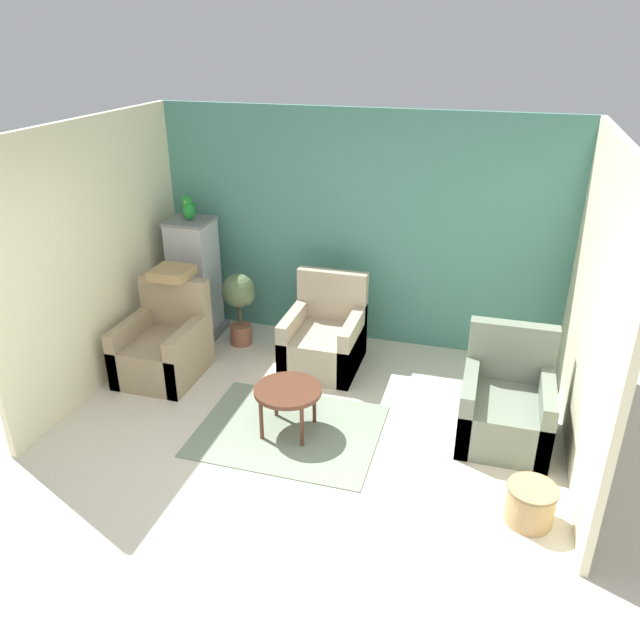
{
  "coord_description": "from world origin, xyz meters",
  "views": [
    {
      "loc": [
        1.43,
        -3.4,
        3.33
      ],
      "look_at": [
        0.0,
        1.53,
        0.91
      ],
      "focal_mm": 35.0,
      "sensor_mm": 36.0,
      "label": 1
    }
  ],
  "objects_px": {
    "armchair_right": "(505,407)",
    "potted_plant": "(239,299)",
    "armchair_middle": "(324,340)",
    "birdcage": "(195,280)",
    "coffee_table": "(288,393)",
    "parrot": "(189,208)",
    "armchair_left": "(164,348)",
    "wicker_basket": "(530,503)"
  },
  "relations": [
    {
      "from": "parrot",
      "to": "wicker_basket",
      "type": "xyz_separation_m",
      "value": [
        3.75,
        -2.19,
        -1.36
      ]
    },
    {
      "from": "birdcage",
      "to": "potted_plant",
      "type": "xyz_separation_m",
      "value": [
        0.58,
        -0.11,
        -0.12
      ]
    },
    {
      "from": "armchair_left",
      "to": "potted_plant",
      "type": "xyz_separation_m",
      "value": [
        0.49,
        0.86,
        0.26
      ]
    },
    {
      "from": "armchair_middle",
      "to": "birdcage",
      "type": "relative_size",
      "value": 0.69
    },
    {
      "from": "coffee_table",
      "to": "birdcage",
      "type": "distance_m",
      "value": 2.34
    },
    {
      "from": "armchair_left",
      "to": "potted_plant",
      "type": "height_order",
      "value": "armchair_left"
    },
    {
      "from": "parrot",
      "to": "armchair_middle",
      "type": "bearing_deg",
      "value": -11.14
    },
    {
      "from": "armchair_right",
      "to": "wicker_basket",
      "type": "relative_size",
      "value": 2.62
    },
    {
      "from": "armchair_left",
      "to": "wicker_basket",
      "type": "distance_m",
      "value": 3.85
    },
    {
      "from": "armchair_right",
      "to": "parrot",
      "type": "distance_m",
      "value": 3.91
    },
    {
      "from": "armchair_right",
      "to": "armchair_middle",
      "type": "xyz_separation_m",
      "value": [
        -1.89,
        0.81,
        0.0
      ]
    },
    {
      "from": "armchair_right",
      "to": "armchair_middle",
      "type": "bearing_deg",
      "value": 156.79
    },
    {
      "from": "armchair_middle",
      "to": "birdcage",
      "type": "bearing_deg",
      "value": 168.94
    },
    {
      "from": "coffee_table",
      "to": "birdcage",
      "type": "xyz_separation_m",
      "value": [
        -1.68,
        1.6,
        0.28
      ]
    },
    {
      "from": "armchair_right",
      "to": "birdcage",
      "type": "xyz_separation_m",
      "value": [
        -3.53,
        1.13,
        0.38
      ]
    },
    {
      "from": "birdcage",
      "to": "armchair_left",
      "type": "bearing_deg",
      "value": -84.38
    },
    {
      "from": "coffee_table",
      "to": "potted_plant",
      "type": "height_order",
      "value": "potted_plant"
    },
    {
      "from": "coffee_table",
      "to": "armchair_right",
      "type": "height_order",
      "value": "armchair_right"
    },
    {
      "from": "birdcage",
      "to": "wicker_basket",
      "type": "relative_size",
      "value": 3.78
    },
    {
      "from": "armchair_middle",
      "to": "potted_plant",
      "type": "distance_m",
      "value": 1.12
    },
    {
      "from": "birdcage",
      "to": "wicker_basket",
      "type": "bearing_deg",
      "value": -30.23
    },
    {
      "from": "armchair_left",
      "to": "armchair_middle",
      "type": "bearing_deg",
      "value": 22.77
    },
    {
      "from": "armchair_middle",
      "to": "parrot",
      "type": "bearing_deg",
      "value": 168.86
    },
    {
      "from": "coffee_table",
      "to": "birdcage",
      "type": "bearing_deg",
      "value": 136.27
    },
    {
      "from": "parrot",
      "to": "coffee_table",
      "type": "bearing_deg",
      "value": -43.78
    },
    {
      "from": "parrot",
      "to": "potted_plant",
      "type": "bearing_deg",
      "value": -10.91
    },
    {
      "from": "birdcage",
      "to": "potted_plant",
      "type": "height_order",
      "value": "birdcage"
    },
    {
      "from": "coffee_table",
      "to": "potted_plant",
      "type": "bearing_deg",
      "value": 126.21
    },
    {
      "from": "armchair_right",
      "to": "potted_plant",
      "type": "distance_m",
      "value": 3.13
    },
    {
      "from": "wicker_basket",
      "to": "coffee_table",
      "type": "bearing_deg",
      "value": 164.34
    },
    {
      "from": "coffee_table",
      "to": "parrot",
      "type": "xyz_separation_m",
      "value": [
        -1.68,
        1.61,
        1.12
      ]
    },
    {
      "from": "potted_plant",
      "to": "wicker_basket",
      "type": "bearing_deg",
      "value": -33.23
    },
    {
      "from": "armchair_right",
      "to": "armchair_middle",
      "type": "distance_m",
      "value": 2.05
    },
    {
      "from": "armchair_middle",
      "to": "parrot",
      "type": "height_order",
      "value": "parrot"
    },
    {
      "from": "armchair_right",
      "to": "wicker_basket",
      "type": "distance_m",
      "value": 1.08
    },
    {
      "from": "coffee_table",
      "to": "armchair_left",
      "type": "height_order",
      "value": "armchair_left"
    },
    {
      "from": "armchair_middle",
      "to": "parrot",
      "type": "distance_m",
      "value": 2.08
    },
    {
      "from": "birdcage",
      "to": "parrot",
      "type": "xyz_separation_m",
      "value": [
        0.0,
        0.0,
        0.84
      ]
    },
    {
      "from": "coffee_table",
      "to": "armchair_left",
      "type": "relative_size",
      "value": 0.62
    },
    {
      "from": "coffee_table",
      "to": "parrot",
      "type": "distance_m",
      "value": 2.58
    },
    {
      "from": "armchair_left",
      "to": "armchair_right",
      "type": "distance_m",
      "value": 3.44
    },
    {
      "from": "coffee_table",
      "to": "parrot",
      "type": "relative_size",
      "value": 2.13
    }
  ]
}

